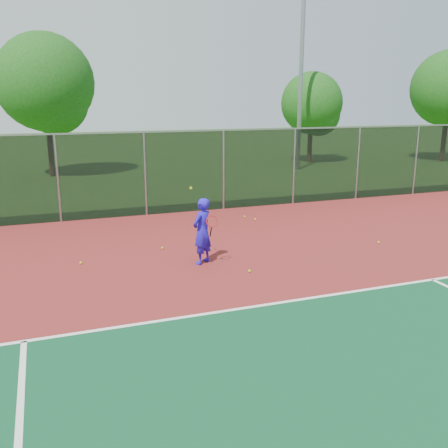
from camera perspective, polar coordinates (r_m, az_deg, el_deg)
The scene contains 12 objects.
court_apron at distance 10.89m, azimuth 18.38°, elevation -9.17°, with size 30.00×20.00×0.02m, color maroon.
fence_back at distance 19.04m, azimuth -0.07°, elevation 6.31°, with size 30.00×0.06×3.03m.
tennis_player at distance 12.77m, azimuth -2.51°, elevation -0.81°, with size 0.75×0.76×2.01m.
practice_ball_0 at distance 12.35m, azimuth 2.94°, elevation -5.38°, with size 0.07×0.07×0.07m, color #B0CB17.
practice_ball_1 at distance 17.89m, azimuth 2.36°, elevation 0.85°, with size 0.07×0.07×0.07m, color #B0CB17.
practice_ball_2 at distance 14.27m, azimuth -7.06°, elevation -2.75°, with size 0.07×0.07×0.07m, color #B0CB17.
practice_ball_3 at distance 17.52m, azimuth 3.57°, elevation 0.55°, with size 0.07×0.07×0.07m, color #B0CB17.
practice_ball_4 at distance 13.43m, azimuth -16.04°, elevation -4.30°, with size 0.07×0.07×0.07m, color #B0CB17.
practice_ball_5 at distance 15.41m, azimuth 17.26°, elevation -2.01°, with size 0.07×0.07×0.07m, color #B0CB17.
floodlight_n at distance 30.28m, azimuth 8.95°, elevation 20.44°, with size 0.90×0.40×13.50m.
tree_back_left at distance 28.77m, azimuth -19.55°, elevation 14.54°, with size 5.13×5.13×7.54m.
tree_back_mid at distance 33.68m, azimuth 10.17°, elevation 13.14°, with size 3.97×3.97×5.84m.
Camera 1 is at (-6.41, -5.73, 4.21)m, focal length 40.00 mm.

